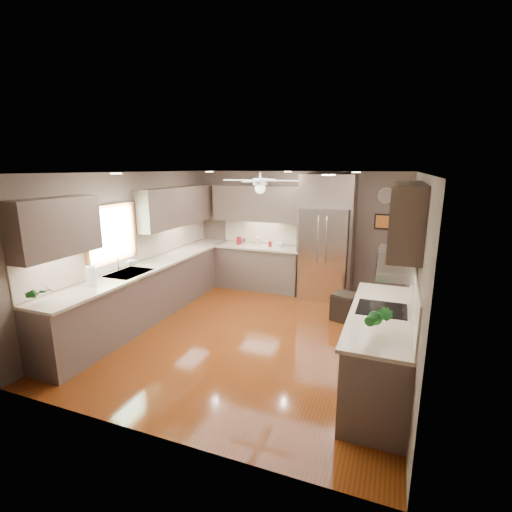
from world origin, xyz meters
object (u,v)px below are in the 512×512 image
Objects in this scene: canister_a at (239,241)px; canister_c at (257,241)px; bowl at (279,246)px; paper_towel at (91,277)px; refrigerator at (326,239)px; canister_b at (244,242)px; potted_plant_right at (379,318)px; stool at (345,307)px; soap_bottle at (132,263)px; microwave at (396,263)px; canister_d at (270,244)px; potted_plant_left at (42,292)px.

canister_c is at bearing 3.66° from canister_a.
paper_towel is (-1.68, -3.48, 0.12)m from bowl.
refrigerator is at bearing -4.66° from bowl.
canister_b is 4.65m from potted_plant_right.
soap_bottle is at bearing -158.60° from stool.
potted_plant_right is 3.76m from refrigerator.
microwave is (3.09, -2.74, 0.47)m from canister_b.
bowl reaches higher than stool.
soap_bottle is (-1.60, -2.42, 0.03)m from canister_d.
microwave is (3.97, 1.48, 0.37)m from potted_plant_left.
canister_d is 0.22× the size of stool.
refrigerator is (2.64, 4.19, 0.08)m from potted_plant_left.
soap_bottle is 4.15m from potted_plant_right.
bowl is (0.19, 0.05, -0.04)m from canister_d.
paper_towel is at bearing -102.67° from canister_a.
microwave is at bearing 20.48° from potted_plant_left.
canister_b is at bearing 67.12° from soap_bottle.
potted_plant_right is 2.71m from stool.
potted_plant_right is (3.98, -1.17, 0.08)m from soap_bottle.
canister_d is at bearing 70.88° from potted_plant_left.
paper_towel is (0.12, -1.01, 0.05)m from soap_bottle.
canister_d is 0.20m from bowl.
potted_plant_left is at bearing -101.82° from canister_b.
potted_plant_right is 0.14× the size of refrigerator.
canister_b is 0.48× the size of paper_towel.
refrigerator is 4.45× the size of microwave.
soap_bottle is 4.14m from microwave.
stool is (3.36, 1.32, -0.79)m from soap_bottle.
canister_b is 0.31× the size of stool.
paper_towel is at bearing -115.70° from bowl.
refrigerator is at bearing 116.09° from microwave.
canister_a is 0.51× the size of potted_plant_left.
potted_plant_left is (-1.17, -4.24, 0.08)m from canister_c.
paper_towel is at bearing -144.29° from stool.
bowl is (-2.19, 3.64, -0.14)m from potted_plant_right.
paper_towel reaches higher than canister_b.
bowl is at bearing 53.96° from soap_bottle.
microwave is 1.71× the size of paper_towel.
canister_a is 0.07× the size of refrigerator.
refrigerator reaches higher than canister_a.
canister_a is 2.57m from soap_bottle.
canister_d is 0.33× the size of potted_plant_right.
canister_a is 2.81m from stool.
potted_plant_left is at bearing -105.42° from canister_c.
stool is 1.57× the size of paper_towel.
potted_plant_left is at bearing -85.65° from soap_bottle.
refrigerator reaches higher than stool.
refrigerator is at bearing 51.97° from paper_towel.
canister_c is 3.65m from paper_towel.
canister_d is (0.58, 0.01, -0.01)m from canister_b.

